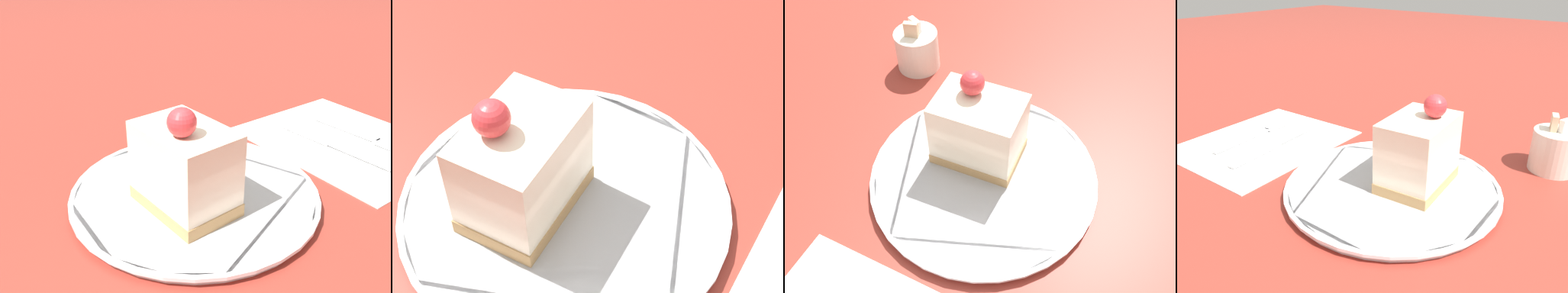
# 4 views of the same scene
# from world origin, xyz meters

# --- Properties ---
(ground_plane) EXTENTS (4.00, 4.00, 0.00)m
(ground_plane) POSITION_xyz_m (0.00, 0.00, 0.00)
(ground_plane) COLOR maroon
(plate) EXTENTS (0.27, 0.27, 0.01)m
(plate) POSITION_xyz_m (0.02, 0.02, 0.01)
(plate) COLOR white
(plate) RESTS_ON ground_plane
(cake_slice) EXTENTS (0.08, 0.11, 0.12)m
(cake_slice) POSITION_xyz_m (0.05, 0.04, 0.06)
(cake_slice) COLOR #AD8451
(cake_slice) RESTS_ON plate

